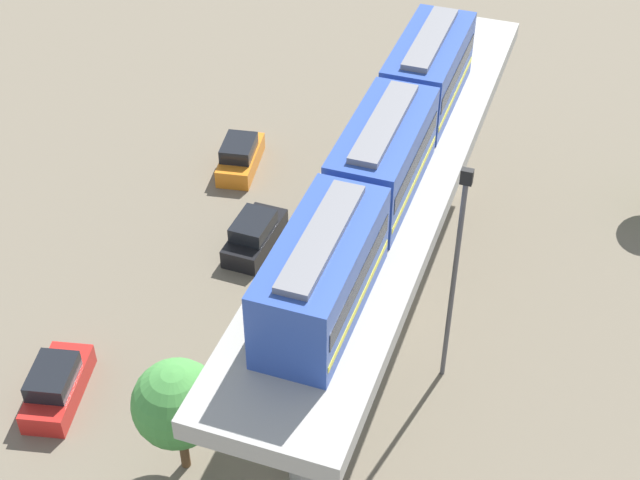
{
  "coord_description": "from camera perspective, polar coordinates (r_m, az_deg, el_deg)",
  "views": [
    {
      "loc": [
        -7.19,
        29.16,
        29.04
      ],
      "look_at": [
        2.5,
        1.57,
        4.75
      ],
      "focal_mm": 51.36,
      "sensor_mm": 36.0,
      "label": 1
    }
  ],
  "objects": [
    {
      "name": "parked_car_orange",
      "position": [
        50.16,
        -5.0,
        5.2
      ],
      "size": [
        2.48,
        4.44,
        1.76
      ],
      "rotation": [
        0.0,
        0.0,
        0.17
      ],
      "color": "orange",
      "rests_on": "ground"
    },
    {
      "name": "parked_car_red",
      "position": [
        39.14,
        -16.08,
        -8.68
      ],
      "size": [
        2.68,
        4.49,
        1.76
      ],
      "rotation": [
        0.0,
        0.0,
        0.22
      ],
      "color": "red",
      "rests_on": "ground"
    },
    {
      "name": "ground_plane",
      "position": [
        41.78,
        3.96,
        -4.44
      ],
      "size": [
        120.0,
        120.0,
        0.0
      ],
      "primitive_type": "plane",
      "color": "#706654"
    },
    {
      "name": "viaduct",
      "position": [
        37.87,
        4.36,
        2.05
      ],
      "size": [
        5.2,
        28.85,
        7.91
      ],
      "color": "#A8A59E",
      "rests_on": "ground"
    },
    {
      "name": "parked_car_black",
      "position": [
        44.71,
        -4.1,
        0.33
      ],
      "size": [
        1.88,
        4.23,
        1.76
      ],
      "rotation": [
        0.0,
        0.0,
        -0.02
      ],
      "color": "black",
      "rests_on": "ground"
    },
    {
      "name": "tree_near_viaduct",
      "position": [
        33.73,
        -8.89,
        -10.07
      ],
      "size": [
        3.32,
        3.32,
        5.22
      ],
      "color": "brown",
      "rests_on": "ground"
    },
    {
      "name": "signal_post",
      "position": [
        35.39,
        8.41,
        -1.9
      ],
      "size": [
        0.44,
        0.28,
        10.51
      ],
      "color": "#4C4C51",
      "rests_on": "ground"
    },
    {
      "name": "train",
      "position": [
        34.6,
        3.92,
        5.11
      ],
      "size": [
        2.64,
        20.5,
        3.24
      ],
      "color": "#2D4CA5",
      "rests_on": "viaduct"
    }
  ]
}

